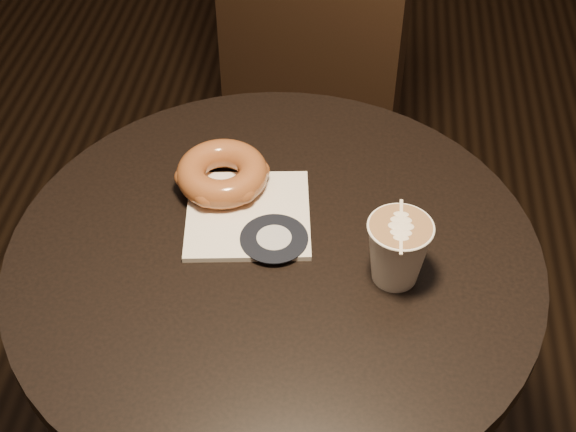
{
  "coord_description": "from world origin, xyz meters",
  "views": [
    {
      "loc": [
        0.09,
        -0.71,
        1.51
      ],
      "look_at": [
        0.01,
        0.03,
        0.79
      ],
      "focal_mm": 50.0,
      "sensor_mm": 36.0,
      "label": 1
    }
  ],
  "objects": [
    {
      "name": "chair",
      "position": [
        -0.04,
        0.57,
        0.55
      ],
      "size": [
        0.51,
        0.51,
        0.99
      ],
      "rotation": [
        0.0,
        0.0,
        -0.37
      ],
      "color": "black",
      "rests_on": "ground"
    },
    {
      "name": "pastry_bag",
      "position": [
        -0.04,
        0.06,
        0.75
      ],
      "size": [
        0.19,
        0.19,
        0.01
      ],
      "primitive_type": "cube",
      "rotation": [
        0.0,
        0.0,
        0.12
      ],
      "color": "white",
      "rests_on": "cafe_table"
    },
    {
      "name": "doughnut",
      "position": [
        -0.09,
        0.11,
        0.78
      ],
      "size": [
        0.13,
        0.13,
        0.04
      ],
      "primitive_type": "torus",
      "color": "brown",
      "rests_on": "pastry_bag"
    },
    {
      "name": "latte_cup",
      "position": [
        0.16,
        -0.03,
        0.8
      ],
      "size": [
        0.08,
        0.08,
        0.09
      ],
      "primitive_type": null,
      "color": "white",
      "rests_on": "cafe_table"
    },
    {
      "name": "cafe_table",
      "position": [
        0.0,
        0.0,
        0.55
      ],
      "size": [
        0.7,
        0.7,
        0.75
      ],
      "color": "black",
      "rests_on": "ground"
    }
  ]
}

